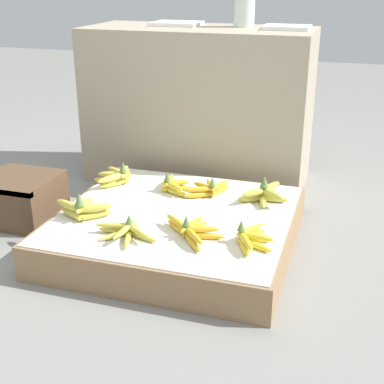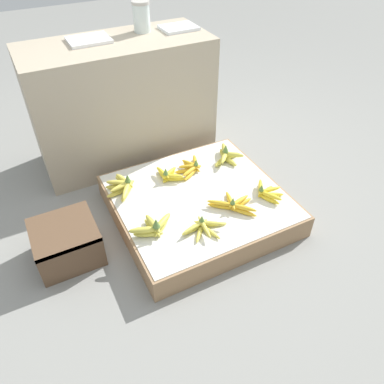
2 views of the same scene
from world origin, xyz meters
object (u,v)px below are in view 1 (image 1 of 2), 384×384
Objects in this scene: banana_bunch_middle_midleft at (172,185)px; foam_tray_white at (177,24)px; banana_bunch_front_midleft at (127,231)px; banana_bunch_front_midright at (191,230)px; banana_bunch_middle_right at (265,194)px; glass_jar at (244,8)px; banana_bunch_middle_left at (117,176)px; banana_bunch_front_right at (250,238)px; wooden_crate at (21,198)px; banana_bunch_middle_midright at (208,189)px; banana_bunch_front_left at (83,209)px.

banana_bunch_middle_midleft is 0.89m from foam_tray_white.
banana_bunch_middle_midleft is at bearing 88.22° from banana_bunch_front_midleft.
banana_bunch_middle_right reaches higher than banana_bunch_front_midright.
banana_bunch_front_midleft is 1.45× the size of glass_jar.
banana_bunch_front_midright is at bearing -40.52° from banana_bunch_middle_left.
glass_jar is at bearing 81.50° from banana_bunch_front_midleft.
banana_bunch_middle_right reaches higher than banana_bunch_front_right.
banana_bunch_front_midleft is 0.54m from banana_bunch_middle_left.
banana_bunch_middle_left reaches higher than banana_bunch_front_right.
banana_bunch_front_right is at bearing -42.25° from banana_bunch_middle_midleft.
banana_bunch_front_midleft is at bearing -23.23° from wooden_crate.
banana_bunch_middle_midright is 0.24m from banana_bunch_middle_right.
banana_bunch_front_left is (0.40, -0.17, 0.08)m from wooden_crate.
banana_bunch_middle_left is (-0.47, 0.40, 0.01)m from banana_bunch_front_midright.
glass_jar reaches higher than banana_bunch_middle_midright.
banana_bunch_middle_right is 0.92× the size of foam_tray_white.
banana_bunch_front_midright is 0.44m from banana_bunch_middle_midleft.
banana_bunch_middle_midright is (-0.26, 0.39, 0.00)m from banana_bunch_front_right.
banana_bunch_middle_midright is (0.16, 0.01, -0.00)m from banana_bunch_middle_midleft.
banana_bunch_middle_left is 0.86m from foam_tray_white.
banana_bunch_front_midright is at bearing -116.34° from banana_bunch_middle_right.
banana_bunch_middle_left is at bearing 178.89° from banana_bunch_middle_midright.
banana_bunch_front_midleft is 1.31m from glass_jar.
foam_tray_white reaches higher than banana_bunch_middle_midleft.
banana_bunch_front_midright is 0.22m from banana_bunch_front_right.
banana_bunch_middle_midright is (-0.05, 0.40, 0.00)m from banana_bunch_front_midright.
wooden_crate is at bearing -133.58° from glass_jar.
banana_bunch_middle_left reaches higher than banana_bunch_middle_midright.
banana_bunch_front_right is 0.80m from banana_bunch_middle_left.
banana_bunch_front_midleft is 0.50m from banana_bunch_middle_midright.
banana_bunch_middle_midright is (0.17, 0.47, 0.00)m from banana_bunch_front_midleft.
wooden_crate is 0.44m from banana_bunch_front_left.
glass_jar is at bearing 104.70° from banana_bunch_front_right.
banana_bunch_middle_midright is (0.43, -0.01, -0.01)m from banana_bunch_middle_left.
wooden_crate is at bearing -169.37° from banana_bunch_middle_right.
wooden_crate is at bearing -151.11° from banana_bunch_middle_left.
banana_bunch_middle_left is at bearing -123.78° from glass_jar.
foam_tray_white reaches higher than banana_bunch_middle_right.
banana_bunch_middle_left is at bearing 179.11° from banana_bunch_middle_right.
banana_bunch_front_midleft is at bearing -61.84° from banana_bunch_middle_left.
banana_bunch_front_left is 1.14× the size of banana_bunch_middle_right.
banana_bunch_front_left is at bearing -137.18° from banana_bunch_middle_midright.
glass_jar is at bearing 111.38° from banana_bunch_middle_right.
banana_bunch_front_left is 0.43m from banana_bunch_middle_midleft.
foam_tray_white is at bearing 133.69° from banana_bunch_middle_right.
wooden_crate is at bearing 166.79° from banana_bunch_front_midright.
banana_bunch_middle_right is 1.25× the size of glass_jar.
banana_bunch_middle_right is at bearing -68.62° from glass_jar.
banana_bunch_front_left reaches higher than banana_bunch_middle_right.
banana_bunch_front_right is 1.32m from foam_tray_white.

